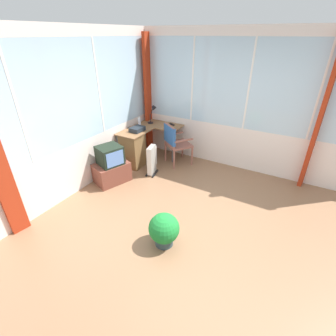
{
  "coord_description": "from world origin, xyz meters",
  "views": [
    {
      "loc": [
        -2.56,
        -1.02,
        2.58
      ],
      "look_at": [
        0.37,
        0.65,
        0.71
      ],
      "focal_mm": 26.04,
      "sensor_mm": 36.0,
      "label": 1
    }
  ],
  "objects_px": {
    "tv_on_stand": "(111,166)",
    "potted_plant": "(164,229)",
    "desk_lamp": "(154,111)",
    "space_heater": "(152,160)",
    "spray_bottle": "(139,121)",
    "paper_tray": "(137,129)",
    "tv_remote": "(172,124)",
    "desk": "(135,147)",
    "wooden_armchair": "(174,140)"
  },
  "relations": [
    {
      "from": "spray_bottle",
      "to": "paper_tray",
      "type": "height_order",
      "value": "spray_bottle"
    },
    {
      "from": "wooden_armchair",
      "to": "space_heater",
      "type": "xyz_separation_m",
      "value": [
        -0.58,
        0.18,
        -0.26
      ]
    },
    {
      "from": "desk_lamp",
      "to": "tv_remote",
      "type": "height_order",
      "value": "desk_lamp"
    },
    {
      "from": "wooden_armchair",
      "to": "paper_tray",
      "type": "bearing_deg",
      "value": 115.41
    },
    {
      "from": "desk",
      "to": "tv_on_stand",
      "type": "distance_m",
      "value": 0.82
    },
    {
      "from": "desk_lamp",
      "to": "space_heater",
      "type": "xyz_separation_m",
      "value": [
        -0.91,
        -0.51,
        -0.71
      ]
    },
    {
      "from": "wooden_armchair",
      "to": "space_heater",
      "type": "bearing_deg",
      "value": 162.62
    },
    {
      "from": "desk",
      "to": "paper_tray",
      "type": "bearing_deg",
      "value": -16.4
    },
    {
      "from": "spray_bottle",
      "to": "tv_remote",
      "type": "bearing_deg",
      "value": -56.87
    },
    {
      "from": "desk",
      "to": "tv_on_stand",
      "type": "height_order",
      "value": "desk"
    },
    {
      "from": "tv_on_stand",
      "to": "space_heater",
      "type": "height_order",
      "value": "tv_on_stand"
    },
    {
      "from": "tv_on_stand",
      "to": "paper_tray",
      "type": "bearing_deg",
      "value": 0.52
    },
    {
      "from": "tv_remote",
      "to": "wooden_armchair",
      "type": "relative_size",
      "value": 0.16
    },
    {
      "from": "spray_bottle",
      "to": "potted_plant",
      "type": "relative_size",
      "value": 0.44
    },
    {
      "from": "tv_on_stand",
      "to": "wooden_armchair",
      "type": "bearing_deg",
      "value": -29.24
    },
    {
      "from": "paper_tray",
      "to": "potted_plant",
      "type": "relative_size",
      "value": 0.61
    },
    {
      "from": "desk_lamp",
      "to": "tv_on_stand",
      "type": "xyz_separation_m",
      "value": [
        -1.56,
        -0.0,
        -0.69
      ]
    },
    {
      "from": "tv_on_stand",
      "to": "space_heater",
      "type": "bearing_deg",
      "value": -37.96
    },
    {
      "from": "desk",
      "to": "space_heater",
      "type": "height_order",
      "value": "desk"
    },
    {
      "from": "tv_remote",
      "to": "spray_bottle",
      "type": "height_order",
      "value": "spray_bottle"
    },
    {
      "from": "paper_tray",
      "to": "space_heater",
      "type": "bearing_deg",
      "value": -115.8
    },
    {
      "from": "space_heater",
      "to": "desk_lamp",
      "type": "bearing_deg",
      "value": 29.57
    },
    {
      "from": "paper_tray",
      "to": "wooden_armchair",
      "type": "distance_m",
      "value": 0.81
    },
    {
      "from": "wooden_armchair",
      "to": "tv_on_stand",
      "type": "relative_size",
      "value": 1.22
    },
    {
      "from": "wooden_armchair",
      "to": "tv_on_stand",
      "type": "xyz_separation_m",
      "value": [
        -1.24,
        0.69,
        -0.25
      ]
    },
    {
      "from": "space_heater",
      "to": "potted_plant",
      "type": "height_order",
      "value": "space_heater"
    },
    {
      "from": "wooden_armchair",
      "to": "desk_lamp",
      "type": "bearing_deg",
      "value": 65.26
    },
    {
      "from": "desk",
      "to": "paper_tray",
      "type": "height_order",
      "value": "paper_tray"
    },
    {
      "from": "tv_remote",
      "to": "tv_on_stand",
      "type": "xyz_separation_m",
      "value": [
        -1.63,
        0.44,
        -0.44
      ]
    },
    {
      "from": "paper_tray",
      "to": "space_heater",
      "type": "distance_m",
      "value": 0.76
    },
    {
      "from": "tv_on_stand",
      "to": "potted_plant",
      "type": "relative_size",
      "value": 1.52
    },
    {
      "from": "space_heater",
      "to": "tv_remote",
      "type": "bearing_deg",
      "value": 4.4
    },
    {
      "from": "desk_lamp",
      "to": "potted_plant",
      "type": "xyz_separation_m",
      "value": [
        -2.48,
        -1.73,
        -0.76
      ]
    },
    {
      "from": "desk",
      "to": "spray_bottle",
      "type": "distance_m",
      "value": 0.63
    },
    {
      "from": "paper_tray",
      "to": "potted_plant",
      "type": "bearing_deg",
      "value": -136.49
    },
    {
      "from": "desk_lamp",
      "to": "wooden_armchair",
      "type": "bearing_deg",
      "value": -114.74
    },
    {
      "from": "desk_lamp",
      "to": "wooden_armchair",
      "type": "relative_size",
      "value": 0.45
    },
    {
      "from": "tv_remote",
      "to": "potted_plant",
      "type": "bearing_deg",
      "value": -125.95
    },
    {
      "from": "space_heater",
      "to": "potted_plant",
      "type": "distance_m",
      "value": 1.99
    },
    {
      "from": "space_heater",
      "to": "potted_plant",
      "type": "relative_size",
      "value": 1.25
    },
    {
      "from": "space_heater",
      "to": "desk",
      "type": "bearing_deg",
      "value": 74.06
    },
    {
      "from": "desk",
      "to": "tv_remote",
      "type": "xyz_separation_m",
      "value": [
        0.82,
        -0.47,
        0.35
      ]
    },
    {
      "from": "desk",
      "to": "space_heater",
      "type": "xyz_separation_m",
      "value": [
        -0.16,
        -0.55,
        -0.1
      ]
    },
    {
      "from": "tv_remote",
      "to": "wooden_armchair",
      "type": "xyz_separation_m",
      "value": [
        -0.39,
        -0.26,
        -0.19
      ]
    },
    {
      "from": "spray_bottle",
      "to": "space_heater",
      "type": "xyz_separation_m",
      "value": [
        -0.57,
        -0.69,
        -0.55
      ]
    },
    {
      "from": "paper_tray",
      "to": "desk_lamp",
      "type": "bearing_deg",
      "value": -0.47
    },
    {
      "from": "desk_lamp",
      "to": "paper_tray",
      "type": "xyz_separation_m",
      "value": [
        -0.66,
        0.01,
        -0.23
      ]
    },
    {
      "from": "tv_remote",
      "to": "space_heater",
      "type": "relative_size",
      "value": 0.24
    },
    {
      "from": "spray_bottle",
      "to": "space_heater",
      "type": "height_order",
      "value": "spray_bottle"
    },
    {
      "from": "paper_tray",
      "to": "wooden_armchair",
      "type": "relative_size",
      "value": 0.33
    }
  ]
}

